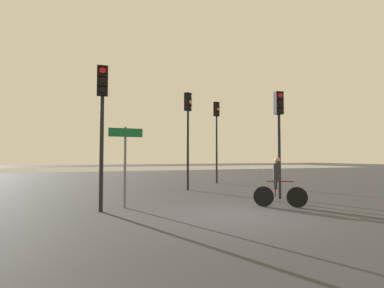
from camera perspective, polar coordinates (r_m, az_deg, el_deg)
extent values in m
plane|color=#333338|center=(8.66, 9.15, -13.25)|extent=(120.00, 120.00, 0.00)
cube|color=slate|center=(43.34, -15.55, -4.55)|extent=(80.00, 16.00, 0.01)
cylinder|color=black|center=(14.78, -0.81, -1.20)|extent=(0.12, 0.12, 3.92)
cube|color=black|center=(15.03, -0.81, 8.02)|extent=(0.40, 0.38, 0.90)
cylinder|color=black|center=(15.02, -0.37, 9.16)|extent=(0.17, 0.14, 0.19)
cube|color=black|center=(15.03, -0.30, 9.58)|extent=(0.22, 0.21, 0.02)
cylinder|color=orange|center=(14.96, -0.37, 8.07)|extent=(0.17, 0.14, 0.19)
cube|color=black|center=(14.97, -0.30, 8.49)|extent=(0.22, 0.21, 0.02)
cylinder|color=black|center=(14.91, -0.37, 6.97)|extent=(0.17, 0.14, 0.19)
cube|color=black|center=(14.92, -0.30, 7.40)|extent=(0.22, 0.21, 0.02)
cylinder|color=black|center=(18.84, 4.70, -1.05)|extent=(0.12, 0.12, 4.20)
cube|color=black|center=(19.08, 4.67, 6.63)|extent=(0.39, 0.35, 0.90)
cylinder|color=black|center=(19.04, 4.99, 7.53)|extent=(0.19, 0.11, 0.19)
cube|color=black|center=(19.05, 5.03, 7.86)|extent=(0.22, 0.19, 0.02)
cylinder|color=orange|center=(19.00, 4.99, 6.67)|extent=(0.19, 0.11, 0.19)
cube|color=black|center=(19.00, 5.03, 7.00)|extent=(0.22, 0.19, 0.02)
cylinder|color=black|center=(18.95, 4.99, 5.80)|extent=(0.19, 0.11, 0.19)
cube|color=black|center=(18.95, 5.04, 6.14)|extent=(0.22, 0.19, 0.02)
cylinder|color=black|center=(12.27, 16.28, -2.24)|extent=(0.12, 0.12, 3.31)
cube|color=black|center=(12.45, 16.16, 7.50)|extent=(0.35, 0.27, 0.90)
cylinder|color=red|center=(12.39, 16.47, 8.92)|extent=(0.19, 0.05, 0.19)
cube|color=black|center=(12.40, 16.51, 9.43)|extent=(0.20, 0.14, 0.02)
cylinder|color=black|center=(12.34, 16.49, 7.60)|extent=(0.19, 0.05, 0.19)
cube|color=black|center=(12.34, 16.53, 8.11)|extent=(0.20, 0.14, 0.02)
cylinder|color=black|center=(12.29, 16.50, 6.26)|extent=(0.19, 0.05, 0.19)
cube|color=black|center=(12.29, 16.54, 6.78)|extent=(0.20, 0.14, 0.02)
cylinder|color=black|center=(9.35, -16.87, -1.68)|extent=(0.12, 0.12, 3.47)
cube|color=black|center=(9.63, -16.70, 11.45)|extent=(0.34, 0.26, 0.90)
cylinder|color=red|center=(9.57, -16.66, 13.32)|extent=(0.19, 0.04, 0.19)
cube|color=black|center=(9.58, -16.65, 13.99)|extent=(0.20, 0.13, 0.02)
cylinder|color=black|center=(9.50, -16.69, 11.64)|extent=(0.19, 0.04, 0.19)
cube|color=black|center=(9.51, -16.68, 12.31)|extent=(0.20, 0.13, 0.02)
cylinder|color=black|center=(9.43, -16.71, 9.93)|extent=(0.19, 0.04, 0.19)
cube|color=black|center=(9.44, -16.70, 10.61)|extent=(0.20, 0.13, 0.02)
cylinder|color=slate|center=(9.90, -12.65, -4.30)|extent=(0.08, 0.08, 2.60)
cube|color=#116038|center=(9.87, -12.52, 2.14)|extent=(1.10, 0.08, 0.28)
cylinder|color=black|center=(10.32, 19.39, -9.55)|extent=(0.58, 0.38, 0.66)
cylinder|color=black|center=(10.22, 13.47, -9.69)|extent=(0.58, 0.38, 0.66)
cylinder|color=maroon|center=(10.20, 16.41, -6.85)|extent=(0.73, 0.48, 0.04)
cylinder|color=maroon|center=(10.21, 15.58, -8.12)|extent=(0.04, 0.04, 0.55)
cylinder|color=maroon|center=(10.26, 19.07, -6.51)|extent=(0.27, 0.41, 0.03)
cylinder|color=black|center=(10.09, 15.61, -6.62)|extent=(0.11, 0.11, 0.60)
cylinder|color=black|center=(10.29, 15.52, -6.54)|extent=(0.11, 0.11, 0.60)
cube|color=black|center=(10.18, 15.83, -5.06)|extent=(0.33, 0.36, 0.54)
sphere|color=#846047|center=(10.17, 15.97, -2.97)|extent=(0.20, 0.20, 0.20)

